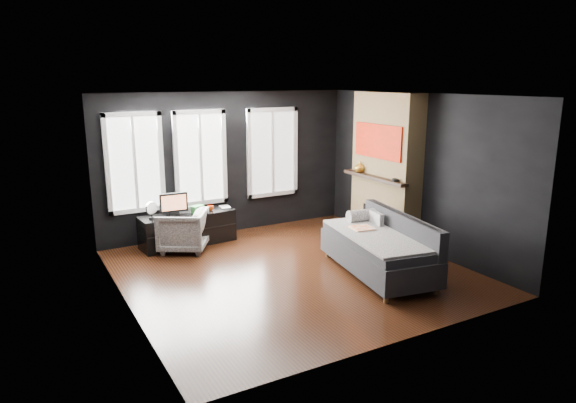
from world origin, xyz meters
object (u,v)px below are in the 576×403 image
sofa (378,245)px  monitor (174,203)px  mug (210,207)px  book (220,202)px  media_console (188,229)px  armchair (183,228)px  mantel_vase (360,167)px

sofa → monitor: size_ratio=4.28×
monitor → mug: (0.67, -0.01, -0.17)m
sofa → book: 3.22m
media_console → armchair: bearing=-126.8°
armchair → book: (0.85, 0.35, 0.30)m
sofa → media_console: bearing=136.0°
mug → mantel_vase: 2.86m
sofa → armchair: 3.39m
sofa → media_console: sofa is taller
monitor → mantel_vase: (3.26, -1.04, 0.52)m
monitor → book: (0.90, 0.07, -0.11)m
sofa → monitor: monitor is taller
armchair → media_console: bearing=178.6°
book → armchair: bearing=-157.3°
media_console → monitor: 0.57m
mug → armchair: bearing=-156.5°
media_console → mantel_vase: size_ratio=8.24×
mantel_vase → mug: bearing=158.2°
monitor → mantel_vase: bearing=-14.4°
armchair → media_console: armchair is taller
sofa → armchair: sofa is taller
sofa → book: size_ratio=9.09×
mug → book: (0.23, 0.09, 0.06)m
monitor → mug: size_ratio=4.36×
media_console → monitor: bearing=176.8°
monitor → armchair: bearing=-75.6°
sofa → mug: sofa is taller
media_console → mantel_vase: (3.02, -1.05, 1.04)m
media_console → mug: 0.56m
mantel_vase → monitor: bearing=162.2°
sofa → armchair: bearing=141.4°
book → mantel_vase: mantel_vase is taller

